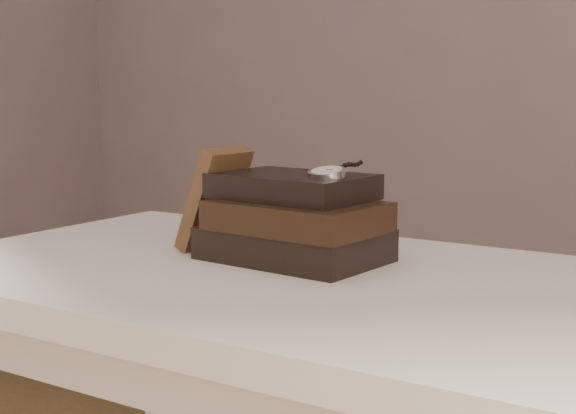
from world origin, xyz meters
The scene contains 5 objects.
table centered at (0.00, 0.35, 0.66)m, with size 1.00×0.60×0.75m.
book_stack centered at (-0.01, 0.41, 0.81)m, with size 0.26×0.19×0.12m.
journal centered at (-0.15, 0.41, 0.83)m, with size 0.02×0.10×0.16m, color #3D2717.
pocket_watch centered at (0.05, 0.39, 0.88)m, with size 0.05×0.15×0.02m.
eyeglasses centered at (-0.09, 0.50, 0.82)m, with size 0.11×0.13×0.05m.
Camera 1 is at (0.58, -0.54, 0.99)m, focal length 50.31 mm.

